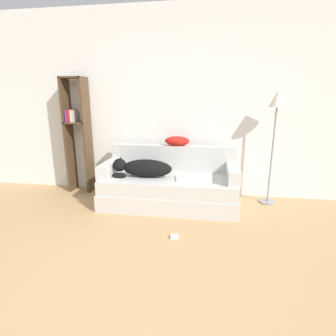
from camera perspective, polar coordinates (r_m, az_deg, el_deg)
The scene contains 11 objects.
wall_back at distance 3.97m, azimuth 0.46°, elevation 13.69°, with size 7.67×0.06×2.70m.
couch at distance 3.61m, azimuth 0.24°, elevation -5.10°, with size 1.82×0.82×0.41m.
couch_backrest at distance 3.82m, azimuth 1.01°, elevation 2.18°, with size 1.78×0.15×0.37m.
couch_arm_left at distance 3.73m, azimuth -12.60°, elevation -0.06°, with size 0.15×0.63×0.18m.
couch_arm_right at distance 3.49m, azimuth 13.94°, elevation -1.15°, with size 0.15×0.63×0.18m.
dog at distance 3.53m, azimuth -5.52°, elevation 0.02°, with size 0.81×0.25×0.26m.
laptop at distance 3.45m, azimuth 4.34°, elevation -2.29°, with size 0.36×0.28×0.02m.
throw_pillow at distance 3.75m, azimuth 2.01°, elevation 5.91°, with size 0.35×0.20×0.13m.
bookshelf at distance 4.27m, azimuth -19.16°, elevation 7.59°, with size 0.35×0.26×1.74m.
floor_lamp at distance 3.76m, azimuth 22.49°, elevation 10.84°, with size 0.22×0.22×1.54m.
power_adapter at distance 2.87m, azimuth 1.40°, elevation -14.75°, with size 0.08×0.08×0.03m.
Camera 1 is at (0.58, -1.23, 1.43)m, focal length 28.00 mm.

